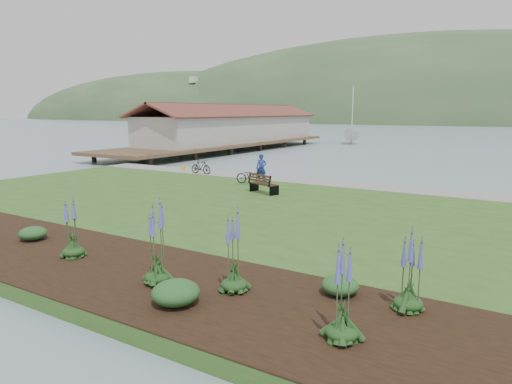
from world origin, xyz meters
TOP-DOWN VIEW (x-y plane):
  - ground at (0.00, 0.00)m, footprint 600.00×600.00m
  - lawn at (0.00, -2.00)m, footprint 34.00×20.00m
  - shoreline_path at (0.00, 6.90)m, footprint 34.00×2.20m
  - garden_bed at (3.00, -9.80)m, footprint 24.00×4.40m
  - pier_pavilion at (-20.00, 27.52)m, footprint 8.00×36.00m
  - park_bench at (-0.80, 2.03)m, footprint 1.82×1.23m
  - person at (-2.72, 5.15)m, footprint 0.84×0.70m
  - bicycle_a at (-2.97, 4.40)m, footprint 1.01×1.89m
  - bicycle_b at (-8.02, 6.14)m, footprint 0.53×1.65m
  - sailboat at (-11.41, 44.73)m, footprint 12.68×12.78m
  - pannier at (-10.42, 7.10)m, footprint 0.25×0.32m
  - echium_0 at (3.44, -10.09)m, footprint 0.62×0.62m
  - echium_1 at (5.29, -9.52)m, footprint 0.62×0.62m
  - echium_2 at (8.27, -10.40)m, footprint 0.62×0.62m
  - echium_3 at (8.98, -8.46)m, footprint 0.62×0.62m
  - echium_4 at (-0.04, -9.84)m, footprint 0.62×0.62m
  - shrub_0 at (-2.68, -9.38)m, footprint 0.87×0.87m
  - shrub_1 at (4.63, -10.78)m, footprint 1.05×1.05m
  - shrub_2 at (7.46, -8.42)m, footprint 0.85×0.85m

SIDE VIEW (x-z plane):
  - ground at x=0.00m, z-range 0.00..0.00m
  - sailboat at x=-11.41m, z-range -12.82..12.82m
  - lawn at x=0.00m, z-range 0.00..0.40m
  - shoreline_path at x=0.00m, z-range 0.40..0.43m
  - garden_bed at x=3.00m, z-range 0.40..0.44m
  - pannier at x=-10.42m, z-range 0.40..0.70m
  - shrub_2 at x=7.46m, z-range 0.44..0.86m
  - shrub_0 at x=-2.68m, z-range 0.44..0.87m
  - shrub_1 at x=4.63m, z-range 0.44..0.96m
  - bicycle_a at x=-2.97m, z-range 0.40..1.34m
  - bicycle_b at x=-8.02m, z-range 0.40..1.38m
  - park_bench at x=-0.80m, z-range 0.40..1.45m
  - echium_2 at x=8.27m, z-range 0.19..2.10m
  - echium_3 at x=8.98m, z-range 0.29..2.14m
  - echium_4 at x=-0.04m, z-range 0.24..2.24m
  - echium_1 at x=5.29m, z-range 0.18..2.36m
  - person at x=-2.72m, z-range 0.40..2.38m
  - echium_0 at x=3.44m, z-range 0.28..2.59m
  - pier_pavilion at x=-20.00m, z-range -0.06..5.34m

